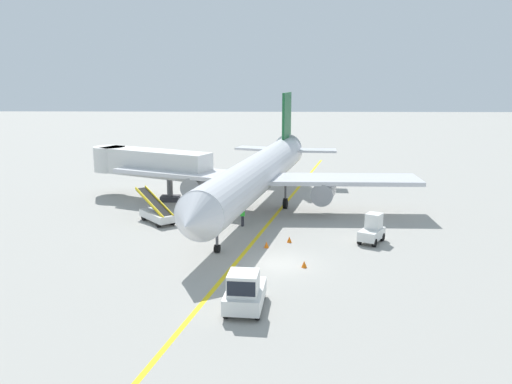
{
  "coord_description": "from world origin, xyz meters",
  "views": [
    {
      "loc": [
        -0.68,
        -33.28,
        11.93
      ],
      "look_at": [
        -1.67,
        10.43,
        2.5
      ],
      "focal_mm": 38.0,
      "sensor_mm": 36.0,
      "label": 1
    }
  ],
  "objects_px": {
    "airliner": "(258,174)",
    "pushback_tug": "(245,292)",
    "baggage_tug_near_wing": "(372,230)",
    "belt_loader_forward_hold": "(157,213)",
    "ground_crew_marshaller": "(243,215)",
    "safety_cone_nose_left": "(304,264)",
    "jet_bridge": "(143,162)",
    "safety_cone_nose_right": "(289,239)",
    "safety_cone_wingtip_left": "(266,245)"
  },
  "relations": [
    {
      "from": "airliner",
      "to": "safety_cone_nose_right",
      "type": "relative_size",
      "value": 79.67
    },
    {
      "from": "jet_bridge",
      "to": "pushback_tug",
      "type": "distance_m",
      "value": 28.59
    },
    {
      "from": "airliner",
      "to": "pushback_tug",
      "type": "relative_size",
      "value": 9.32
    },
    {
      "from": "safety_cone_nose_left",
      "to": "safety_cone_nose_right",
      "type": "bearing_deg",
      "value": 98.05
    },
    {
      "from": "airliner",
      "to": "ground_crew_marshaller",
      "type": "xyz_separation_m",
      "value": [
        -1.17,
        -5.09,
        -2.51
      ]
    },
    {
      "from": "airliner",
      "to": "pushback_tug",
      "type": "distance_m",
      "value": 21.19
    },
    {
      "from": "safety_cone_nose_left",
      "to": "safety_cone_wingtip_left",
      "type": "height_order",
      "value": "same"
    },
    {
      "from": "jet_bridge",
      "to": "airliner",
      "type": "bearing_deg",
      "value": -24.34
    },
    {
      "from": "belt_loader_forward_hold",
      "to": "ground_crew_marshaller",
      "type": "bearing_deg",
      "value": -8.34
    },
    {
      "from": "baggage_tug_near_wing",
      "to": "ground_crew_marshaller",
      "type": "height_order",
      "value": "baggage_tug_near_wing"
    },
    {
      "from": "safety_cone_wingtip_left",
      "to": "airliner",
      "type": "bearing_deg",
      "value": 94.2
    },
    {
      "from": "jet_bridge",
      "to": "safety_cone_nose_right",
      "type": "relative_size",
      "value": 28.71
    },
    {
      "from": "safety_cone_wingtip_left",
      "to": "pushback_tug",
      "type": "bearing_deg",
      "value": -95.99
    },
    {
      "from": "baggage_tug_near_wing",
      "to": "belt_loader_forward_hold",
      "type": "distance_m",
      "value": 17.55
    },
    {
      "from": "ground_crew_marshaller",
      "to": "baggage_tug_near_wing",
      "type": "bearing_deg",
      "value": -22.75
    },
    {
      "from": "safety_cone_nose_right",
      "to": "safety_cone_wingtip_left",
      "type": "bearing_deg",
      "value": -142.56
    },
    {
      "from": "safety_cone_wingtip_left",
      "to": "ground_crew_marshaller",
      "type": "bearing_deg",
      "value": 109.42
    },
    {
      "from": "jet_bridge",
      "to": "pushback_tug",
      "type": "bearing_deg",
      "value": -67.03
    },
    {
      "from": "airliner",
      "to": "jet_bridge",
      "type": "relative_size",
      "value": 2.77
    },
    {
      "from": "airliner",
      "to": "baggage_tug_near_wing",
      "type": "height_order",
      "value": "airliner"
    },
    {
      "from": "safety_cone_nose_right",
      "to": "ground_crew_marshaller",
      "type": "bearing_deg",
      "value": 130.39
    },
    {
      "from": "safety_cone_wingtip_left",
      "to": "safety_cone_nose_right",
      "type": "bearing_deg",
      "value": 37.44
    },
    {
      "from": "pushback_tug",
      "to": "belt_loader_forward_hold",
      "type": "height_order",
      "value": "belt_loader_forward_hold"
    },
    {
      "from": "jet_bridge",
      "to": "belt_loader_forward_hold",
      "type": "bearing_deg",
      "value": -71.3
    },
    {
      "from": "safety_cone_nose_left",
      "to": "safety_cone_nose_right",
      "type": "height_order",
      "value": "same"
    },
    {
      "from": "jet_bridge",
      "to": "safety_cone_wingtip_left",
      "type": "relative_size",
      "value": 28.71
    },
    {
      "from": "jet_bridge",
      "to": "ground_crew_marshaller",
      "type": "distance_m",
      "value": 14.74
    },
    {
      "from": "jet_bridge",
      "to": "safety_cone_nose_left",
      "type": "xyz_separation_m",
      "value": [
        14.62,
        -19.77,
        -3.32
      ]
    },
    {
      "from": "safety_cone_nose_right",
      "to": "belt_loader_forward_hold",
      "type": "bearing_deg",
      "value": 153.78
    },
    {
      "from": "ground_crew_marshaller",
      "to": "safety_cone_nose_left",
      "type": "bearing_deg",
      "value": -65.37
    },
    {
      "from": "pushback_tug",
      "to": "baggage_tug_near_wing",
      "type": "distance_m",
      "value": 14.81
    },
    {
      "from": "baggage_tug_near_wing",
      "to": "belt_loader_forward_hold",
      "type": "height_order",
      "value": "belt_loader_forward_hold"
    },
    {
      "from": "pushback_tug",
      "to": "belt_loader_forward_hold",
      "type": "distance_m",
      "value": 18.79
    },
    {
      "from": "jet_bridge",
      "to": "belt_loader_forward_hold",
      "type": "height_order",
      "value": "jet_bridge"
    },
    {
      "from": "ground_crew_marshaller",
      "to": "safety_cone_nose_left",
      "type": "xyz_separation_m",
      "value": [
        4.36,
        -9.51,
        -0.69
      ]
    },
    {
      "from": "jet_bridge",
      "to": "safety_cone_nose_right",
      "type": "xyz_separation_m",
      "value": [
        13.87,
        -14.51,
        -3.32
      ]
    },
    {
      "from": "pushback_tug",
      "to": "safety_cone_wingtip_left",
      "type": "relative_size",
      "value": 8.55
    },
    {
      "from": "belt_loader_forward_hold",
      "to": "pushback_tug",
      "type": "bearing_deg",
      "value": -64.82
    },
    {
      "from": "safety_cone_nose_left",
      "to": "safety_cone_wingtip_left",
      "type": "bearing_deg",
      "value": 121.2
    },
    {
      "from": "airliner",
      "to": "safety_cone_nose_right",
      "type": "xyz_separation_m",
      "value": [
        2.45,
        -9.34,
        -3.2
      ]
    },
    {
      "from": "belt_loader_forward_hold",
      "to": "jet_bridge",
      "type": "bearing_deg",
      "value": 108.7
    },
    {
      "from": "ground_crew_marshaller",
      "to": "safety_cone_nose_left",
      "type": "relative_size",
      "value": 3.86
    },
    {
      "from": "pushback_tug",
      "to": "safety_cone_wingtip_left",
      "type": "height_order",
      "value": "pushback_tug"
    },
    {
      "from": "pushback_tug",
      "to": "baggage_tug_near_wing",
      "type": "xyz_separation_m",
      "value": [
        8.8,
        11.91,
        -0.07
      ]
    },
    {
      "from": "airliner",
      "to": "belt_loader_forward_hold",
      "type": "relative_size",
      "value": 7.47
    },
    {
      "from": "belt_loader_forward_hold",
      "to": "safety_cone_nose_right",
      "type": "distance_m",
      "value": 12.0
    },
    {
      "from": "safety_cone_nose_left",
      "to": "jet_bridge",
      "type": "bearing_deg",
      "value": 126.48
    },
    {
      "from": "pushback_tug",
      "to": "ground_crew_marshaller",
      "type": "height_order",
      "value": "pushback_tug"
    },
    {
      "from": "baggage_tug_near_wing",
      "to": "safety_cone_nose_left",
      "type": "height_order",
      "value": "baggage_tug_near_wing"
    },
    {
      "from": "belt_loader_forward_hold",
      "to": "safety_cone_nose_left",
      "type": "xyz_separation_m",
      "value": [
        11.5,
        -10.56,
        -0.56
      ]
    }
  ]
}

